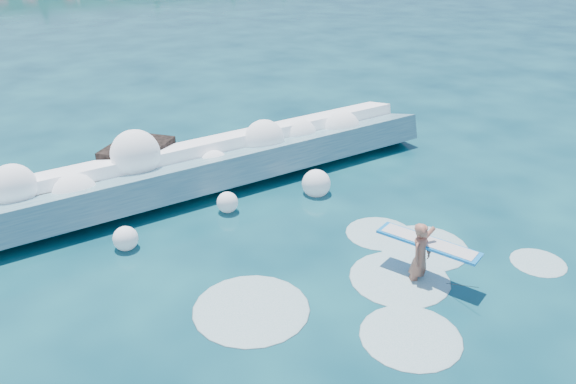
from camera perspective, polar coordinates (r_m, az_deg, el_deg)
name	(u,v)px	position (r m, az deg, el deg)	size (l,w,h in m)	color
ground	(282,277)	(14.42, -0.60, -8.67)	(200.00, 200.00, 0.00)	#072B3C
breaking_wave	(176,173)	(19.05, -11.27, 1.89)	(19.11, 2.93, 1.65)	teal
rock_cluster	(49,193)	(19.04, -23.10, -0.10)	(8.69, 3.60, 1.55)	black
surfer_with_board	(422,255)	(14.40, 13.46, -6.20)	(1.43, 3.03, 1.90)	#AA654F
wave_spray	(190,161)	(18.82, -9.96, 3.17)	(14.65, 4.46, 2.34)	white
surf_foam	(371,281)	(14.43, 8.45, -8.96)	(9.45, 5.86, 0.14)	silver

